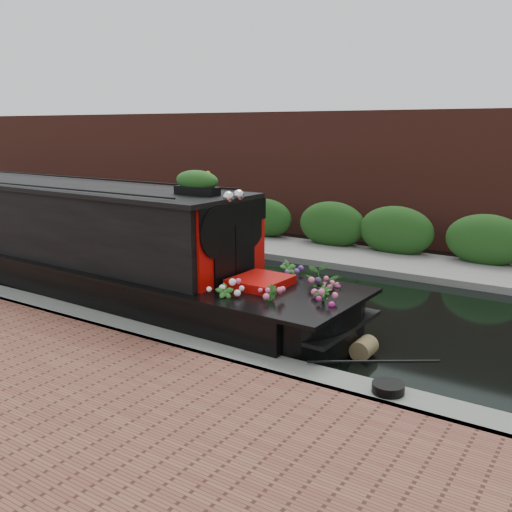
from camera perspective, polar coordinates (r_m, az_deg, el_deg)
The scene contains 8 objects.
ground at distance 12.61m, azimuth -3.07°, elevation -3.43°, with size 80.00×80.00×0.00m, color black.
near_bank_coping at distance 10.28m, azimuth -14.12°, elevation -7.64°, with size 40.00×0.60×0.50m, color slate.
far_bank_path at distance 16.08m, azimuth 5.82°, elevation 0.10°, with size 40.00×2.40×0.34m, color slate.
far_hedge at distance 16.86m, azimuth 7.24°, elevation 0.66°, with size 40.00×1.10×2.80m, color #1D4617.
far_brick_wall at distance 18.74m, azimuth 10.08°, elevation 1.79°, with size 40.00×1.00×8.00m, color #55251C.
narrowboat at distance 13.04m, azimuth -18.26°, elevation 0.55°, with size 12.94×2.58×3.02m.
rope_fender at distance 9.12m, azimuth 10.75°, elevation -9.06°, with size 0.32×0.32×0.42m, color brown.
coiled_mooring_rope at distance 7.56m, azimuth 13.08°, elevation -12.73°, with size 0.41×0.41×0.12m, color black.
Camera 1 is at (7.20, -9.74, 3.53)m, focal length 40.00 mm.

